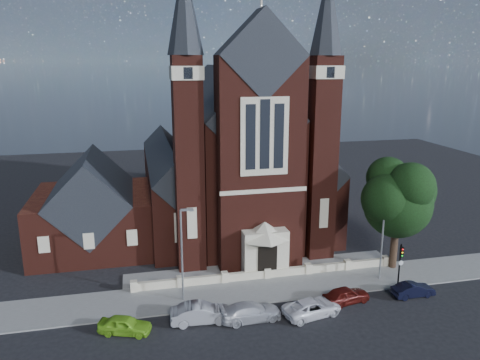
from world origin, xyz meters
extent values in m
plane|color=black|center=(0.00, 15.00, 0.00)|extent=(120.00, 120.00, 0.00)
cube|color=slate|center=(0.00, 4.50, 0.00)|extent=(60.00, 5.00, 0.12)
cube|color=slate|center=(0.00, 8.50, 0.00)|extent=(26.00, 3.00, 0.14)
cube|color=#B2A98D|center=(0.00, 6.50, 0.00)|extent=(24.00, 0.40, 0.90)
cube|color=#471A12|center=(0.00, 25.00, 7.00)|extent=(10.00, 30.00, 14.00)
cube|color=black|center=(0.00, 25.00, 14.00)|extent=(10.00, 30.20, 10.00)
cube|color=#471A12|center=(-7.50, 24.00, 4.00)|extent=(5.00, 26.00, 8.00)
cube|color=#471A12|center=(7.50, 24.00, 4.00)|extent=(5.00, 26.00, 8.00)
cube|color=black|center=(-7.50, 24.00, 8.00)|extent=(5.01, 26.20, 5.01)
cube|color=black|center=(7.50, 24.00, 8.00)|extent=(5.01, 26.20, 5.01)
cube|color=#471A12|center=(0.00, 9.50, 10.00)|extent=(8.00, 3.00, 20.00)
cube|color=black|center=(0.00, 9.50, 20.00)|extent=(8.00, 3.20, 8.00)
cube|color=#B2A98D|center=(0.00, 7.95, 13.00)|extent=(4.40, 0.15, 7.00)
cube|color=black|center=(0.00, 7.88, 13.20)|extent=(0.90, 0.08, 6.20)
cube|color=#B2A98D|center=(0.00, 7.50, 2.20)|extent=(4.20, 2.00, 4.40)
cube|color=black|center=(0.00, 6.45, 1.60)|extent=(1.80, 0.12, 3.20)
cone|color=#B2A98D|center=(0.00, 7.50, 4.40)|extent=(4.60, 4.60, 1.60)
cube|color=#B2A98D|center=(0.00, 9.50, 24.60)|extent=(0.15, 0.15, 1.60)
cube|color=#471A12|center=(-6.50, 10.50, 10.00)|extent=(2.60, 2.60, 20.00)
cube|color=#B2A98D|center=(-6.50, 10.50, 18.50)|extent=(2.80, 2.80, 1.20)
cone|color=black|center=(-6.50, 10.50, 24.00)|extent=(3.20, 3.20, 8.00)
cube|color=#471A12|center=(6.50, 10.50, 10.00)|extent=(2.60, 2.60, 20.00)
cube|color=#B2A98D|center=(6.50, 10.50, 18.50)|extent=(2.80, 2.80, 1.20)
cone|color=black|center=(6.50, 10.50, 24.00)|extent=(3.20, 3.20, 8.00)
cube|color=#471A12|center=(-16.00, 18.00, 3.00)|extent=(12.00, 12.00, 6.00)
cube|color=black|center=(-16.00, 18.00, 6.00)|extent=(8.49, 12.20, 8.49)
cylinder|color=black|center=(12.50, 6.00, 2.50)|extent=(0.70, 0.70, 5.00)
sphere|color=black|center=(12.50, 6.00, 6.50)|extent=(6.40, 6.40, 6.40)
sphere|color=black|center=(12.90, 4.80, 8.50)|extent=(4.40, 4.40, 4.40)
cylinder|color=gray|center=(-8.00, 4.00, 4.00)|extent=(0.16, 0.16, 8.00)
cube|color=gray|center=(-7.50, 4.00, 8.00)|extent=(1.00, 0.15, 0.18)
cube|color=gray|center=(-7.10, 4.00, 7.92)|extent=(0.35, 0.22, 0.12)
cylinder|color=gray|center=(10.00, 4.00, 4.00)|extent=(0.16, 0.16, 8.00)
cube|color=gray|center=(10.50, 4.00, 8.00)|extent=(1.00, 0.15, 0.18)
cube|color=gray|center=(10.90, 4.00, 7.92)|extent=(0.35, 0.22, 0.12)
cylinder|color=black|center=(11.00, 2.50, 2.00)|extent=(0.14, 0.14, 4.00)
cube|color=black|center=(11.00, 2.35, 3.30)|extent=(0.28, 0.22, 0.90)
sphere|color=red|center=(11.00, 2.22, 3.60)|extent=(0.14, 0.14, 0.14)
sphere|color=#CC8C0C|center=(11.00, 2.22, 3.30)|extent=(0.14, 0.14, 0.14)
sphere|color=#0C9919|center=(11.00, 2.22, 3.00)|extent=(0.14, 0.14, 0.14)
imported|color=#80C828|center=(-12.69, 0.20, 0.66)|extent=(4.19, 2.74, 1.33)
imported|color=gray|center=(-7.02, 0.43, 0.77)|extent=(4.73, 1.80, 1.54)
imported|color=silver|center=(-3.21, -0.09, 0.70)|extent=(4.94, 2.23, 1.40)
imported|color=white|center=(1.67, -0.50, 0.67)|extent=(5.15, 3.17, 1.33)
imported|color=#4D110D|center=(5.14, 0.73, 0.70)|extent=(4.33, 2.44, 1.39)
imported|color=black|center=(11.20, 0.49, 0.61)|extent=(3.72, 1.39, 1.21)
camera|label=1|loc=(-11.21, -31.58, 19.50)|focal=35.00mm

